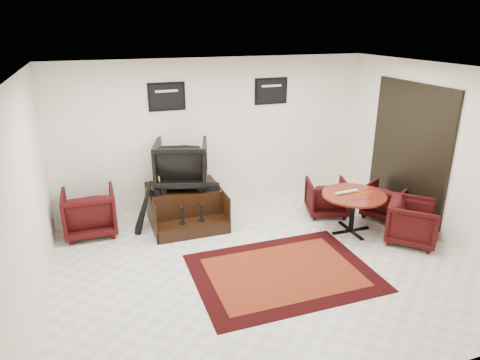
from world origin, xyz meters
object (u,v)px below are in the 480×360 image
(shine_podium, at_px, (185,206))
(table_chair_window, at_px, (386,199))
(table_chair_back, at_px, (327,195))
(shine_chair, at_px, (181,161))
(table_chair_corner, at_px, (414,220))
(meeting_table, at_px, (354,199))
(armchair_side, at_px, (89,210))

(shine_podium, distance_m, table_chair_window, 3.65)
(table_chair_back, bearing_deg, shine_podium, 5.04)
(shine_chair, bearing_deg, table_chair_back, -178.65)
(shine_chair, distance_m, table_chair_corner, 4.00)
(shine_podium, distance_m, meeting_table, 2.93)
(table_chair_back, bearing_deg, armchair_side, 8.47)
(shine_podium, distance_m, shine_chair, 0.81)
(shine_podium, bearing_deg, table_chair_window, -16.60)
(meeting_table, bearing_deg, table_chair_back, 91.99)
(table_chair_back, height_order, table_chair_corner, table_chair_corner)
(shine_podium, relative_size, table_chair_corner, 1.65)
(meeting_table, distance_m, table_chair_window, 0.99)
(table_chair_corner, bearing_deg, meeting_table, 93.69)
(shine_chair, relative_size, armchair_side, 1.07)
(table_chair_back, relative_size, table_chair_window, 1.04)
(shine_podium, xyz_separation_m, meeting_table, (2.59, -1.34, 0.31))
(table_chair_window, height_order, table_chair_corner, table_chair_corner)
(shine_podium, bearing_deg, table_chair_corner, -30.87)
(shine_podium, xyz_separation_m, armchair_side, (-1.61, 0.08, 0.13))
(shine_chair, xyz_separation_m, table_chair_corner, (3.32, -2.12, -0.71))
(armchair_side, relative_size, table_chair_window, 1.23)
(meeting_table, relative_size, table_chair_back, 1.45)
(shine_podium, xyz_separation_m, table_chair_back, (2.56, -0.54, 0.07))
(meeting_table, bearing_deg, armchair_side, 161.24)
(table_chair_back, bearing_deg, shine_chair, 2.18)
(table_chair_back, distance_m, table_chair_corner, 1.63)
(shine_chair, relative_size, table_chair_window, 1.31)
(armchair_side, xyz_separation_m, table_chair_corner, (4.92, -2.07, -0.04))
(armchair_side, xyz_separation_m, table_chair_back, (4.17, -0.63, -0.06))
(armchair_side, height_order, meeting_table, armchair_side)
(shine_podium, relative_size, table_chair_window, 1.84)
(armchair_side, height_order, table_chair_corner, armchair_side)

